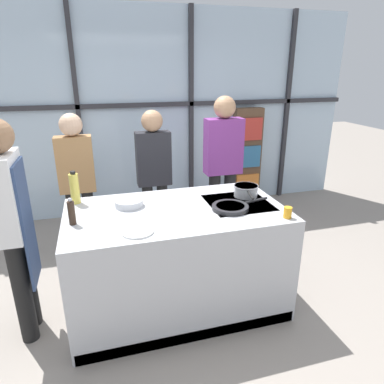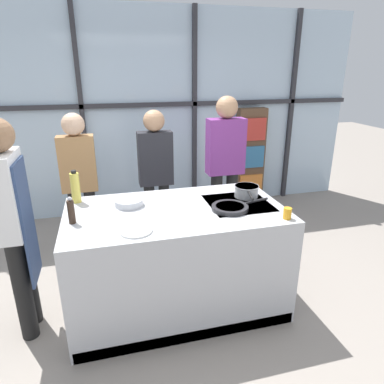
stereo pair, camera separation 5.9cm
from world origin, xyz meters
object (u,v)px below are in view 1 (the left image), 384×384
Objects in this scene: spectator_center_right at (223,162)px; frying_pan at (231,207)px; chef at (12,219)px; spectator_far_left at (77,179)px; white_plate at (137,231)px; oil_bottle at (75,188)px; spectator_center_left at (154,173)px; mixing_bowl at (129,203)px; juice_glass_near at (288,212)px; pepper_grinder at (72,212)px; saucepan at (246,190)px.

frying_pan is at bearing 72.42° from spectator_center_right.
spectator_center_right reaches higher than frying_pan.
spectator_far_left is at bearing 158.62° from chef.
white_plate is 0.83m from oil_bottle.
frying_pan is 1.87× the size of oil_bottle.
spectator_far_left is 1.00× the size of spectator_center_left.
chef reaches higher than spectator_center_left.
juice_glass_near is (1.16, -0.57, 0.01)m from mixing_bowl.
oil_bottle is 1.35× the size of pepper_grinder.
spectator_center_left is 5.67× the size of oil_bottle.
spectator_center_right reaches higher than saucepan.
white_plate is 1.15m from juice_glass_near.
pepper_grinder is at bearing 168.21° from juice_glass_near.
pepper_grinder is at bearing -172.77° from saucepan.
spectator_center_right is (1.61, 0.00, 0.06)m from spectator_far_left.
spectator_center_left is at bearing 0.00° from spectator_center_right.
frying_pan is 0.45m from juice_glass_near.
juice_glass_near is at bearing -3.47° from white_plate.
spectator_center_left reaches higher than saucepan.
oil_bottle is at bearing 121.72° from white_plate.
white_plate is 0.51m from mixing_bowl.
pepper_grinder is (-1.48, -0.19, 0.04)m from saucepan.
juice_glass_near reaches higher than frying_pan.
spectator_center_right reaches higher than spectator_center_left.
chef is 0.42m from pepper_grinder.
mixing_bowl is 1.12× the size of pepper_grinder.
oil_bottle reaches higher than saucepan.
chef is 0.57m from oil_bottle.
pepper_grinder is 1.63m from juice_glass_near.
mixing_bowl is at bearing 117.01° from spectator_far_left.
spectator_center_left reaches higher than juice_glass_near.
frying_pan is (1.65, -0.11, -0.05)m from chef.
pepper_grinder is 2.39× the size of juice_glass_near.
spectator_center_right is (2.02, 1.05, 0.01)m from chef.
chef is 1.65m from frying_pan.
juice_glass_near is (0.12, -0.52, -0.01)m from saucepan.
frying_pan is at bearing 110.58° from spectator_center_left.
pepper_grinder is at bearing -151.18° from mixing_bowl.
chef is 0.99× the size of spectator_center_right.
spectator_center_right is 1.79m from white_plate.
saucepan is 4.52× the size of juice_glass_near.
oil_bottle reaches higher than juice_glass_near.
chef reaches higher than frying_pan.
spectator_center_right is 3.27× the size of frying_pan.
spectator_center_right reaches higher than spectator_far_left.
chef is 2.27m from spectator_center_right.
juice_glass_near is at bearing -11.79° from pepper_grinder.
chef is at bearing 40.83° from spectator_center_left.
spectator_far_left is 7.62× the size of pepper_grinder.
spectator_far_left reaches higher than oil_bottle.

